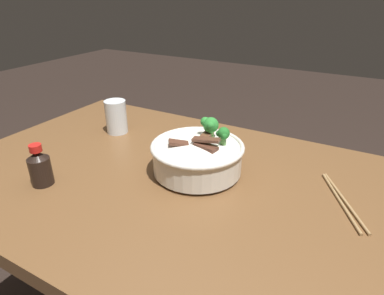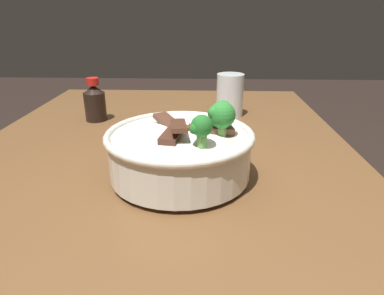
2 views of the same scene
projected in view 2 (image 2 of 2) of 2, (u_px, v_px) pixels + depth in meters
dining_table at (156, 229)px, 0.65m from camera, size 1.33×0.81×0.79m
rice_bowl at (181, 149)px, 0.57m from camera, size 0.25×0.25×0.14m
drinking_glass at (230, 97)px, 0.91m from camera, size 0.07×0.07×0.11m
soy_sauce_bottle at (95, 102)px, 0.88m from camera, size 0.05×0.05×0.11m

